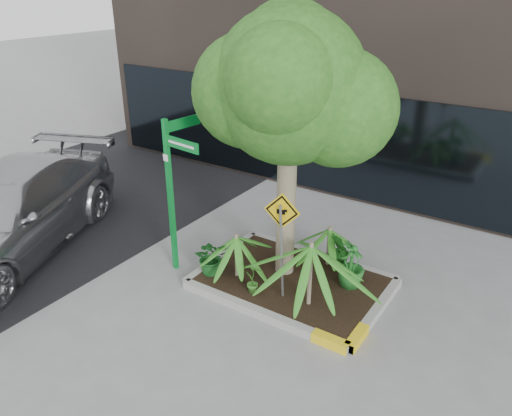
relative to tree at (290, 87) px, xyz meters
The scene contains 14 objects.
ground 3.59m from the tree, 81.24° to the right, with size 80.00×80.00×0.00m, color gray.
asphalt_road 7.35m from the tree, behind, with size 7.00×80.00×0.01m, color black.
planter 3.47m from the tree, 35.64° to the right, with size 3.35×2.36×0.15m.
tree is the anchor object (origin of this frame).
palm_front 2.57m from the tree, 38.42° to the right, with size 1.31×1.31×1.46m.
palm_left 2.76m from the tree, 134.96° to the right, with size 0.95×0.95×1.06m.
palm_back 2.80m from the tree, 47.80° to the left, with size 0.89×0.89×0.99m.
parked_car 6.23m from the tree, 156.76° to the right, with size 2.37×5.83×1.69m, color #ADAEB2.
shrub_a 3.35m from the tree, 142.19° to the right, with size 0.61×0.61×0.68m, color #17521C.
shrub_b 3.23m from the tree, ahead, with size 0.47×0.47×0.85m, color #1E6622.
shrub_c 3.24m from the tree, 94.84° to the right, with size 0.32×0.32×0.61m, color #357524.
shrub_d 3.17m from the tree, 32.73° to the left, with size 0.44×0.44×0.80m, color #206A1E.
street_sign_post 2.68m from the tree, 155.73° to the right, with size 0.87×0.92×2.95m.
cattle_sign 2.28m from the tree, 64.21° to the right, with size 0.60×0.26×1.97m.
Camera 1 is at (3.87, -6.46, 5.14)m, focal length 35.00 mm.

